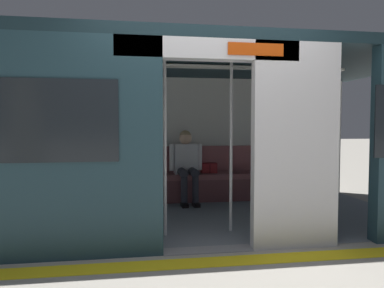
{
  "coord_description": "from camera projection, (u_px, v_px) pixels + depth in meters",
  "views": [
    {
      "loc": [
        0.65,
        3.34,
        1.25
      ],
      "look_at": [
        -0.03,
        -1.31,
        1.01
      ],
      "focal_mm": 32.09,
      "sensor_mm": 36.0,
      "label": 1
    }
  ],
  "objects": [
    {
      "name": "grab_pole_far",
      "position": [
        231.0,
        144.0,
        4.06
      ],
      "size": [
        0.04,
        0.04,
        2.08
      ],
      "primitive_type": "cylinder",
      "color": "silver",
      "rests_on": "ground_plane"
    },
    {
      "name": "book",
      "position": [
        160.0,
        173.0,
        5.71
      ],
      "size": [
        0.15,
        0.22,
        0.03
      ],
      "primitive_type": "cube",
      "rotation": [
        0.0,
        0.0,
        -0.01
      ],
      "color": "#B22D2D",
      "rests_on": "bench_seat"
    },
    {
      "name": "ground_plane",
      "position": [
        208.0,
        250.0,
        3.46
      ],
      "size": [
        60.0,
        60.0,
        0.0
      ],
      "primitive_type": "plane",
      "color": "gray"
    },
    {
      "name": "bench_seat",
      "position": [
        181.0,
        180.0,
        5.73
      ],
      "size": [
        3.35,
        0.44,
        0.46
      ],
      "color": "#935156",
      "rests_on": "ground_plane"
    },
    {
      "name": "handbag",
      "position": [
        209.0,
        168.0,
        5.85
      ],
      "size": [
        0.26,
        0.15,
        0.17
      ],
      "color": "maroon",
      "rests_on": "bench_seat"
    },
    {
      "name": "grab_pole_door",
      "position": [
        165.0,
        145.0,
        3.88
      ],
      "size": [
        0.04,
        0.04,
        2.08
      ],
      "primitive_type": "cylinder",
      "color": "silver",
      "rests_on": "ground_plane"
    },
    {
      "name": "platform_edge_strip",
      "position": [
        214.0,
        262.0,
        3.16
      ],
      "size": [
        8.0,
        0.24,
        0.01
      ],
      "primitive_type": "cube",
      "color": "yellow",
      "rests_on": "ground_plane"
    },
    {
      "name": "train_car",
      "position": [
        187.0,
        110.0,
        4.6
      ],
      "size": [
        6.4,
        2.83,
        2.22
      ],
      "color": "silver",
      "rests_on": "ground_plane"
    },
    {
      "name": "person_seated",
      "position": [
        186.0,
        161.0,
        5.68
      ],
      "size": [
        0.55,
        0.68,
        1.19
      ],
      "color": "silver",
      "rests_on": "ground_plane"
    }
  ]
}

